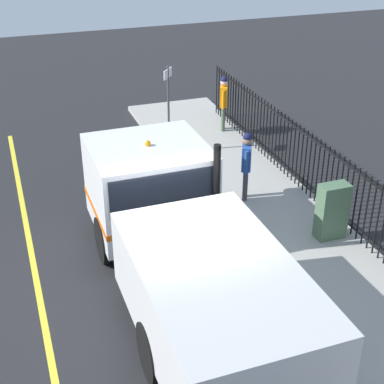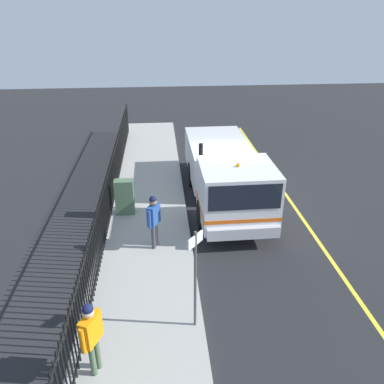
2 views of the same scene
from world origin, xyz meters
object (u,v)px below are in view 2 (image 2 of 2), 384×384
(utility_cabinet, at_px, (125,197))
(worker_standing, at_px, (154,216))
(work_truck, at_px, (226,173))
(street_sign, at_px, (195,270))
(pedestrian_distant, at_px, (91,332))
(traffic_cone, at_px, (249,159))

(utility_cabinet, bearing_deg, worker_standing, 115.17)
(work_truck, bearing_deg, utility_cabinet, 7.98)
(worker_standing, bearing_deg, utility_cabinet, 51.07)
(work_truck, relative_size, worker_standing, 4.15)
(street_sign, bearing_deg, pedestrian_distant, 26.78)
(street_sign, bearing_deg, work_truck, -105.81)
(pedestrian_distant, xyz_separation_m, utility_cabinet, (-0.13, -6.39, -0.41))
(pedestrian_distant, distance_m, street_sign, 2.34)
(work_truck, distance_m, utility_cabinet, 3.65)
(worker_standing, relative_size, traffic_cone, 2.73)
(utility_cabinet, distance_m, traffic_cone, 6.89)
(worker_standing, distance_m, utility_cabinet, 2.42)
(worker_standing, xyz_separation_m, traffic_cone, (-4.31, -6.51, -0.86))
(street_sign, bearing_deg, traffic_cone, -109.36)
(work_truck, bearing_deg, worker_standing, 45.81)
(worker_standing, height_order, street_sign, street_sign)
(work_truck, height_order, traffic_cone, work_truck)
(street_sign, bearing_deg, utility_cabinet, -70.41)
(worker_standing, xyz_separation_m, utility_cabinet, (1.01, -2.15, -0.41))
(worker_standing, bearing_deg, street_sign, -138.49)
(worker_standing, bearing_deg, pedestrian_distant, -169.25)
(utility_cabinet, xyz_separation_m, street_sign, (-1.91, 5.36, 0.91))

